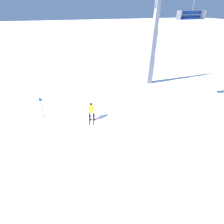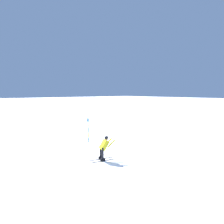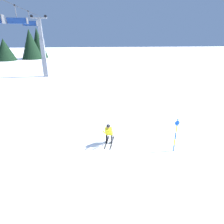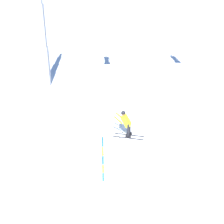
{
  "view_description": "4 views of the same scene",
  "coord_description": "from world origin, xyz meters",
  "px_view_note": "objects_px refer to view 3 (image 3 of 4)",
  "views": [
    {
      "loc": [
        12.27,
        -1.51,
        8.16
      ],
      "look_at": [
        1.58,
        2.09,
        1.0
      ],
      "focal_mm": 26.58,
      "sensor_mm": 36.0,
      "label": 1
    },
    {
      "loc": [
        6.82,
        8.77,
        4.17
      ],
      "look_at": [
        0.09,
        0.79,
        2.96
      ],
      "focal_mm": 27.6,
      "sensor_mm": 36.0,
      "label": 2
    },
    {
      "loc": [
        -9.74,
        1.67,
        6.43
      ],
      "look_at": [
        1.51,
        0.29,
        1.85
      ],
      "focal_mm": 29.64,
      "sensor_mm": 36.0,
      "label": 3
    },
    {
      "loc": [
        -0.74,
        -13.37,
        7.84
      ],
      "look_at": [
        -0.14,
        1.56,
        1.02
      ],
      "focal_mm": 47.34,
      "sensor_mm": 36.0,
      "label": 4
    }
  ],
  "objects_px": {
    "skier_carving_main": "(109,132)",
    "lift_tower_far": "(43,53)",
    "chairlift_seat_fourth": "(30,23)",
    "chairlift_seat_middle": "(17,21)",
    "trail_marker_pole": "(176,134)"
  },
  "relations": [
    {
      "from": "chairlift_seat_middle",
      "to": "trail_marker_pole",
      "type": "relative_size",
      "value": 1.01
    },
    {
      "from": "skier_carving_main",
      "to": "lift_tower_far",
      "type": "distance_m",
      "value": 25.28
    },
    {
      "from": "skier_carving_main",
      "to": "lift_tower_far",
      "type": "bearing_deg",
      "value": 20.06
    },
    {
      "from": "chairlift_seat_middle",
      "to": "skier_carving_main",
      "type": "bearing_deg",
      "value": -146.76
    },
    {
      "from": "lift_tower_far",
      "to": "chairlift_seat_fourth",
      "type": "xyz_separation_m",
      "value": [
        -5.58,
        0.0,
        4.1
      ]
    },
    {
      "from": "chairlift_seat_middle",
      "to": "chairlift_seat_fourth",
      "type": "relative_size",
      "value": 1.17
    },
    {
      "from": "chairlift_seat_middle",
      "to": "trail_marker_pole",
      "type": "distance_m",
      "value": 20.25
    },
    {
      "from": "skier_carving_main",
      "to": "chairlift_seat_fourth",
      "type": "relative_size",
      "value": 0.95
    },
    {
      "from": "chairlift_seat_middle",
      "to": "trail_marker_pole",
      "type": "xyz_separation_m",
      "value": [
        -14.39,
        -12.43,
        -6.97
      ]
    },
    {
      "from": "lift_tower_far",
      "to": "chairlift_seat_middle",
      "type": "distance_m",
      "value": 11.19
    },
    {
      "from": "lift_tower_far",
      "to": "trail_marker_pole",
      "type": "height_order",
      "value": "lift_tower_far"
    },
    {
      "from": "trail_marker_pole",
      "to": "chairlift_seat_middle",
      "type": "bearing_deg",
      "value": 40.82
    },
    {
      "from": "lift_tower_far",
      "to": "chairlift_seat_fourth",
      "type": "height_order",
      "value": "lift_tower_far"
    },
    {
      "from": "trail_marker_pole",
      "to": "skier_carving_main",
      "type": "bearing_deg",
      "value": 71.76
    },
    {
      "from": "skier_carving_main",
      "to": "chairlift_seat_middle",
      "type": "bearing_deg",
      "value": 33.24
    }
  ]
}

